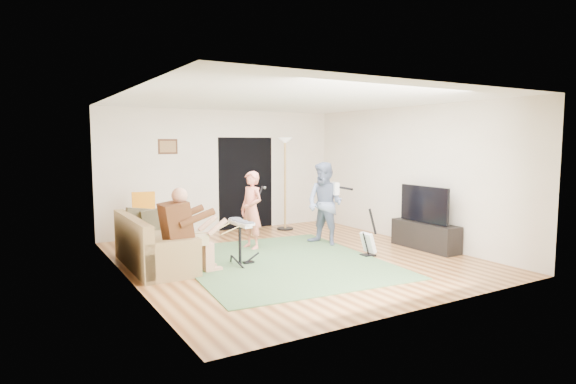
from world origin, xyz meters
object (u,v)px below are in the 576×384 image
object	(u,v)px
guitarist	(325,204)
tv_cabinet	(425,236)
drum_kit	(240,245)
singer	(252,210)
dining_chair	(145,228)
torchiere_lamp	(285,167)
television	(424,204)
sofa	(149,250)
guitar_spare	(368,243)

from	to	relation	value
guitarist	tv_cabinet	distance (m)	1.97
drum_kit	singer	xyz separation A→B (m)	(0.71, 1.01, 0.40)
singer	dining_chair	size ratio (longest dim) A/B	1.39
torchiere_lamp	dining_chair	distance (m)	3.42
television	singer	bearing A→B (deg)	148.45
drum_kit	torchiere_lamp	world-z (taller)	torchiere_lamp
sofa	television	bearing A→B (deg)	-15.56
guitar_spare	tv_cabinet	xyz separation A→B (m)	(1.29, -0.10, 0.01)
dining_chair	television	xyz separation A→B (m)	(4.44, -2.78, 0.48)
sofa	singer	world-z (taller)	singer
singer	tv_cabinet	bearing A→B (deg)	46.95
torchiere_lamp	tv_cabinet	world-z (taller)	torchiere_lamp
guitar_spare	drum_kit	bearing A→B (deg)	165.47
guitar_spare	torchiere_lamp	size ratio (longest dim) A/B	0.40
drum_kit	tv_cabinet	distance (m)	3.56
guitar_spare	singer	bearing A→B (deg)	133.41
torchiere_lamp	dining_chair	bearing A→B (deg)	-174.88
guitarist	guitar_spare	world-z (taller)	guitarist
guitarist	television	distance (m)	1.86
guitarist	sofa	bearing A→B (deg)	-110.95
drum_kit	torchiere_lamp	bearing A→B (deg)	46.85
singer	television	world-z (taller)	singer
dining_chair	television	distance (m)	5.26
guitar_spare	dining_chair	distance (m)	4.18
singer	torchiere_lamp	distance (m)	2.19
singer	sofa	bearing A→B (deg)	-91.75
singer	guitarist	bearing A→B (deg)	61.33
sofa	dining_chair	world-z (taller)	dining_chair
drum_kit	guitar_spare	size ratio (longest dim) A/B	0.89
sofa	guitar_spare	size ratio (longest dim) A/B	2.43
guitar_spare	tv_cabinet	bearing A→B (deg)	-4.31
drum_kit	dining_chair	bearing A→B (deg)	115.12
drum_kit	tv_cabinet	bearing A→B (deg)	-10.84
sofa	tv_cabinet	xyz separation A→B (m)	(4.79, -1.32, -0.03)
dining_chair	sofa	bearing A→B (deg)	-95.19
drum_kit	dining_chair	distance (m)	2.33
torchiere_lamp	television	bearing A→B (deg)	-68.62
sofa	guitar_spare	xyz separation A→B (m)	(3.50, -1.22, -0.03)
sofa	drum_kit	bearing A→B (deg)	-26.72
sofa	guitar_spare	distance (m)	3.71
dining_chair	television	world-z (taller)	television
sofa	tv_cabinet	size ratio (longest dim) A/B	1.46
singer	torchiere_lamp	xyz separation A→B (m)	(1.54, 1.39, 0.71)
guitar_spare	guitarist	bearing A→B (deg)	95.77
sofa	dining_chair	distance (m)	1.49
dining_chair	torchiere_lamp	bearing A→B (deg)	11.66
drum_kit	tv_cabinet	size ratio (longest dim) A/B	0.54
sofa	dining_chair	xyz separation A→B (m)	(0.30, 1.46, 0.10)
television	tv_cabinet	bearing A→B (deg)	0.00
drum_kit	tv_cabinet	world-z (taller)	drum_kit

